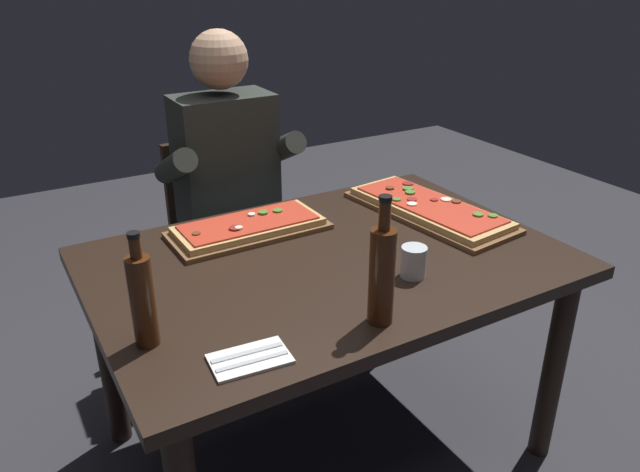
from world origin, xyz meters
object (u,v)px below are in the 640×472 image
(pizza_rectangular_front, at_px, (249,227))
(seated_diner, at_px, (231,185))
(pizza_rectangular_left, at_px, (429,209))
(tumbler_near_camera, at_px, (414,262))
(wine_bottle_dark, at_px, (142,299))
(dining_table, at_px, (328,284))
(diner_chair, at_px, (224,232))
(oil_bottle_amber, at_px, (382,273))

(pizza_rectangular_front, xyz_separation_m, seated_diner, (0.13, 0.45, -0.02))
(pizza_rectangular_left, height_order, seated_diner, seated_diner)
(tumbler_near_camera, distance_m, seated_diner, 0.97)
(pizza_rectangular_front, height_order, tumbler_near_camera, tumbler_near_camera)
(pizza_rectangular_left, height_order, wine_bottle_dark, wine_bottle_dark)
(dining_table, distance_m, wine_bottle_dark, 0.66)
(dining_table, bearing_deg, wine_bottle_dark, -163.94)
(seated_diner, bearing_deg, pizza_rectangular_front, -105.71)
(dining_table, height_order, seated_diner, seated_diner)
(dining_table, height_order, wine_bottle_dark, wine_bottle_dark)
(pizza_rectangular_front, xyz_separation_m, tumbler_near_camera, (0.28, -0.51, 0.03))
(wine_bottle_dark, xyz_separation_m, tumbler_near_camera, (0.75, -0.05, -0.08))
(pizza_rectangular_left, relative_size, diner_chair, 0.76)
(pizza_rectangular_left, height_order, oil_bottle_amber, oil_bottle_amber)
(oil_bottle_amber, relative_size, seated_diner, 0.25)
(wine_bottle_dark, bearing_deg, dining_table, 16.06)
(pizza_rectangular_front, relative_size, seated_diner, 0.39)
(seated_diner, bearing_deg, dining_table, -89.38)
(tumbler_near_camera, height_order, seated_diner, seated_diner)
(pizza_rectangular_left, distance_m, tumbler_near_camera, 0.47)
(diner_chair, bearing_deg, pizza_rectangular_left, -56.86)
(oil_bottle_amber, bearing_deg, tumbler_near_camera, 33.67)
(pizza_rectangular_left, bearing_deg, pizza_rectangular_front, 164.28)
(wine_bottle_dark, height_order, oil_bottle_amber, oil_bottle_amber)
(tumbler_near_camera, relative_size, seated_diner, 0.07)
(seated_diner, bearing_deg, diner_chair, 90.00)
(dining_table, height_order, diner_chair, diner_chair)
(wine_bottle_dark, bearing_deg, oil_bottle_amber, -20.42)
(oil_bottle_amber, bearing_deg, dining_table, 79.06)
(dining_table, bearing_deg, tumbler_near_camera, -57.02)
(dining_table, distance_m, tumbler_near_camera, 0.30)
(diner_chair, distance_m, seated_diner, 0.28)
(diner_chair, height_order, seated_diner, seated_diner)
(pizza_rectangular_front, bearing_deg, dining_table, -64.38)
(pizza_rectangular_front, height_order, wine_bottle_dark, wine_bottle_dark)
(dining_table, distance_m, seated_diner, 0.74)
(wine_bottle_dark, bearing_deg, pizza_rectangular_front, 44.36)
(wine_bottle_dark, bearing_deg, seated_diner, 56.85)
(pizza_rectangular_front, distance_m, tumbler_near_camera, 0.58)
(pizza_rectangular_front, height_order, seated_diner, seated_diner)
(tumbler_near_camera, xyz_separation_m, diner_chair, (-0.15, 1.08, -0.30))
(diner_chair, xyz_separation_m, seated_diner, (0.00, -0.12, 0.26))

